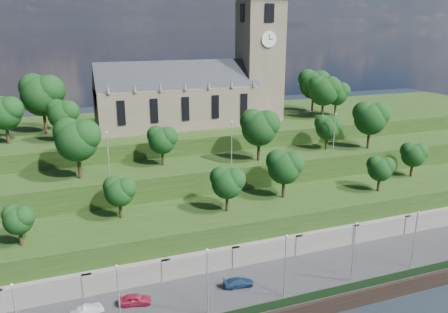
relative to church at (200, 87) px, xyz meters
name	(u,v)px	position (x,y,z in m)	size (l,w,h in m)	color
promenade	(284,285)	(-0.79, -39.98, -21.52)	(160.00, 12.00, 2.00)	#2D2D30
quay_wall	(308,311)	(-0.79, -46.03, -21.42)	(160.00, 0.50, 2.20)	black
fence	(306,298)	(-0.79, -45.38, -19.92)	(160.00, 0.10, 1.20)	black
retaining_wall	(266,255)	(-0.79, -34.01, -20.02)	(160.00, 2.10, 5.00)	slate
embankment_lower	(249,228)	(-0.79, -27.98, -18.52)	(160.00, 12.00, 8.00)	#1F3913
embankment_upper	(225,192)	(-0.79, -16.98, -16.52)	(160.00, 10.00, 12.00)	#1F3913
hilltop	(192,153)	(-0.79, 4.02, -15.02)	(160.00, 32.00, 15.00)	#1F3913
church	(200,87)	(0.00, 0.00, 0.00)	(38.60, 12.35, 27.60)	brown
trees_lower	(269,174)	(2.51, -27.74, -9.93)	(69.74, 8.16, 7.90)	black
trees_upper	(241,128)	(1.70, -18.17, -4.62)	(59.55, 8.30, 9.45)	black
trees_hilltop	(190,93)	(-2.37, -0.51, -1.02)	(73.33, 15.81, 11.21)	black
lamp_posts_promenade	(285,262)	(-2.79, -43.48, -15.60)	(60.36, 0.36, 8.60)	#B2B2B7
lamp_posts_upper	(232,140)	(-0.79, -19.98, -6.12)	(40.36, 0.36, 7.60)	#B2B2B7
car_left	(135,299)	(-20.52, -38.62, -19.86)	(1.57, 3.90, 1.33)	maroon
car_middle	(87,311)	(-26.16, -38.78, -19.91)	(1.29, 3.70, 1.22)	#BBB9BF
car_right	(238,282)	(-7.28, -39.40, -19.94)	(1.63, 4.02, 1.17)	navy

